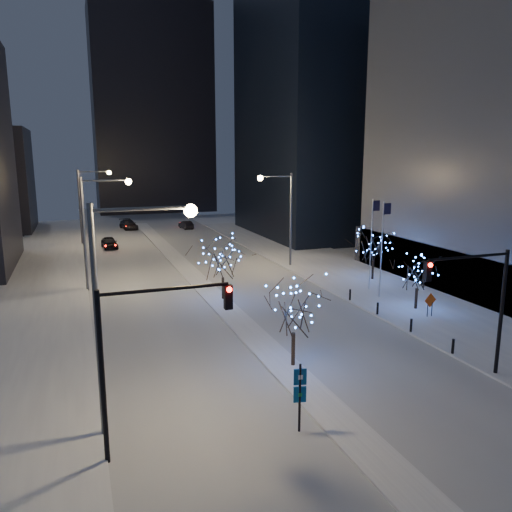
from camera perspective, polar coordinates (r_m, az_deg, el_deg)
name	(u,v)px	position (r m, az deg, el deg)	size (l,w,h in m)	color
ground	(334,418)	(24.34, 8.90, -17.78)	(160.00, 160.00, 0.00)	white
road	(181,264)	(55.78, -8.58, -0.93)	(20.00, 130.00, 0.02)	silver
median	(191,273)	(50.99, -7.47, -1.99)	(2.00, 80.00, 0.15)	silver
east_sidewalk	(373,284)	(47.65, 13.23, -3.16)	(10.00, 90.00, 0.15)	silver
west_sidewalk	(33,318)	(40.40, -24.09, -6.51)	(8.00, 90.00, 0.15)	silver
horizon_block	(152,111)	(112.10, -11.81, 15.89)	(24.00, 14.00, 42.00)	black
street_lamp_w_near	(122,287)	(21.24, -15.04, -3.49)	(4.40, 0.56, 10.00)	#595E66
street_lamp_w_mid	(96,218)	(45.84, -17.84, 4.21)	(4.40, 0.56, 10.00)	#595E66
street_lamp_w_far	(88,196)	(70.72, -18.69, 6.51)	(4.40, 0.56, 10.00)	#595E66
street_lamp_east	(283,207)	(52.96, 3.11, 5.59)	(3.90, 0.56, 10.00)	#595E66
traffic_signal_west	(143,343)	(19.90, -12.81, -9.65)	(5.26, 0.43, 7.00)	black
traffic_signal_east	(480,294)	(28.42, 24.26, -3.99)	(5.26, 0.43, 7.00)	black
flagpoles	(377,240)	(43.55, 13.67, 1.82)	(1.35, 2.60, 8.00)	silver
bollards	(393,316)	(36.97, 15.44, -6.67)	(0.16, 12.16, 0.90)	black
car_near	(109,243)	(67.27, -16.41, 1.47)	(1.74, 4.33, 1.47)	black
car_mid	(186,225)	(82.69, -8.01, 3.55)	(1.38, 3.95, 1.30)	black
car_far	(129,225)	(84.05, -14.37, 3.50)	(2.13, 5.23, 1.52)	black
holiday_tree_median_near	(294,309)	(27.89, 4.35, -6.02)	(3.97, 3.97, 5.04)	black
holiday_tree_median_far	(223,259)	(40.86, -3.84, -0.39)	(5.08, 5.08, 5.16)	black
holiday_tree_plaza_near	(418,273)	(40.20, 18.01, -1.91)	(3.79, 3.79, 4.22)	black
holiday_tree_plaza_far	(374,246)	(48.72, 13.32, 1.13)	(4.35, 4.35, 4.93)	black
wayfinding_sign	(300,391)	(22.21, 5.04, -15.07)	(0.56, 0.18, 3.14)	black
construction_sign	(430,302)	(38.94, 19.29, -5.03)	(1.08, 0.13, 1.79)	black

